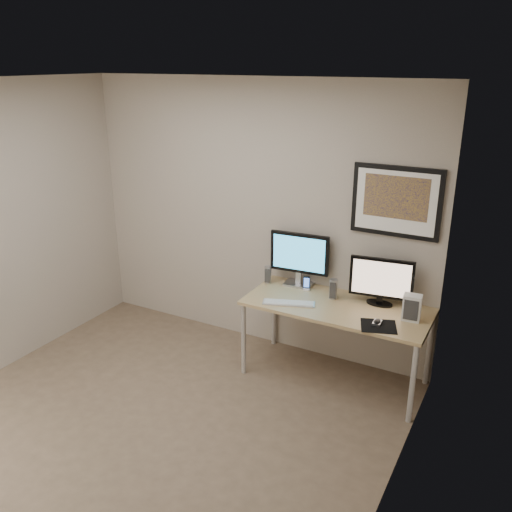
{
  "coord_description": "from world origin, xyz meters",
  "views": [
    {
      "loc": [
        2.4,
        -2.74,
        2.75
      ],
      "look_at": [
        0.34,
        1.1,
        1.15
      ],
      "focal_mm": 38.0,
      "sensor_mm": 36.0,
      "label": 1
    }
  ],
  "objects_px": {
    "desk": "(337,312)",
    "monitor_tv": "(381,280)",
    "phone_dock": "(306,283)",
    "monitor_large": "(299,257)",
    "speaker_right": "(333,289)",
    "fan_unit": "(412,308)",
    "speaker_left": "(268,275)",
    "framed_art": "(396,202)",
    "keyboard": "(289,303)"
  },
  "relations": [
    {
      "from": "speaker_right",
      "to": "speaker_left",
      "type": "bearing_deg",
      "value": 162.38
    },
    {
      "from": "speaker_right",
      "to": "desk",
      "type": "bearing_deg",
      "value": -68.48
    },
    {
      "from": "speaker_right",
      "to": "keyboard",
      "type": "distance_m",
      "value": 0.43
    },
    {
      "from": "monitor_tv",
      "to": "phone_dock",
      "type": "xyz_separation_m",
      "value": [
        -0.69,
        -0.01,
        -0.16
      ]
    },
    {
      "from": "speaker_left",
      "to": "fan_unit",
      "type": "bearing_deg",
      "value": -21.36
    },
    {
      "from": "speaker_left",
      "to": "fan_unit",
      "type": "height_order",
      "value": "fan_unit"
    },
    {
      "from": "framed_art",
      "to": "keyboard",
      "type": "xyz_separation_m",
      "value": [
        -0.73,
        -0.51,
        -0.88
      ]
    },
    {
      "from": "monitor_large",
      "to": "monitor_tv",
      "type": "relative_size",
      "value": 1.04
    },
    {
      "from": "monitor_tv",
      "to": "keyboard",
      "type": "bearing_deg",
      "value": -160.99
    },
    {
      "from": "speaker_right",
      "to": "fan_unit",
      "type": "distance_m",
      "value": 0.72
    },
    {
      "from": "phone_dock",
      "to": "monitor_large",
      "type": "bearing_deg",
      "value": 127.15
    },
    {
      "from": "speaker_left",
      "to": "monitor_large",
      "type": "bearing_deg",
      "value": 1.35
    },
    {
      "from": "monitor_large",
      "to": "fan_unit",
      "type": "bearing_deg",
      "value": -16.31
    },
    {
      "from": "speaker_left",
      "to": "keyboard",
      "type": "distance_m",
      "value": 0.51
    },
    {
      "from": "desk",
      "to": "monitor_large",
      "type": "bearing_deg",
      "value": 152.43
    },
    {
      "from": "monitor_tv",
      "to": "speaker_right",
      "type": "relative_size",
      "value": 2.97
    },
    {
      "from": "monitor_tv",
      "to": "speaker_left",
      "type": "height_order",
      "value": "monitor_tv"
    },
    {
      "from": "monitor_large",
      "to": "fan_unit",
      "type": "distance_m",
      "value": 1.14
    },
    {
      "from": "speaker_left",
      "to": "desk",
      "type": "bearing_deg",
      "value": -27.64
    },
    {
      "from": "fan_unit",
      "to": "desk",
      "type": "bearing_deg",
      "value": 176.6
    },
    {
      "from": "keyboard",
      "to": "speaker_left",
      "type": "bearing_deg",
      "value": 117.9
    },
    {
      "from": "framed_art",
      "to": "speaker_left",
      "type": "relative_size",
      "value": 4.59
    },
    {
      "from": "speaker_left",
      "to": "phone_dock",
      "type": "bearing_deg",
      "value": -13.17
    },
    {
      "from": "fan_unit",
      "to": "monitor_tv",
      "type": "bearing_deg",
      "value": 146.55
    },
    {
      "from": "speaker_left",
      "to": "fan_unit",
      "type": "xyz_separation_m",
      "value": [
        1.39,
        -0.14,
        0.03
      ]
    },
    {
      "from": "speaker_right",
      "to": "keyboard",
      "type": "xyz_separation_m",
      "value": [
        -0.3,
        -0.29,
        -0.08
      ]
    },
    {
      "from": "desk",
      "to": "speaker_right",
      "type": "height_order",
      "value": "speaker_right"
    },
    {
      "from": "desk",
      "to": "monitor_large",
      "type": "distance_m",
      "value": 0.64
    },
    {
      "from": "fan_unit",
      "to": "speaker_right",
      "type": "bearing_deg",
      "value": 167.05
    },
    {
      "from": "speaker_left",
      "to": "phone_dock",
      "type": "relative_size",
      "value": 1.23
    },
    {
      "from": "phone_dock",
      "to": "fan_unit",
      "type": "height_order",
      "value": "fan_unit"
    },
    {
      "from": "desk",
      "to": "fan_unit",
      "type": "relative_size",
      "value": 7.26
    },
    {
      "from": "framed_art",
      "to": "speaker_right",
      "type": "xyz_separation_m",
      "value": [
        -0.43,
        -0.22,
        -0.8
      ]
    },
    {
      "from": "monitor_large",
      "to": "phone_dock",
      "type": "distance_m",
      "value": 0.25
    },
    {
      "from": "speaker_left",
      "to": "fan_unit",
      "type": "distance_m",
      "value": 1.4
    },
    {
      "from": "monitor_large",
      "to": "speaker_right",
      "type": "bearing_deg",
      "value": -23.14
    },
    {
      "from": "framed_art",
      "to": "keyboard",
      "type": "distance_m",
      "value": 1.25
    },
    {
      "from": "desk",
      "to": "speaker_left",
      "type": "xyz_separation_m",
      "value": [
        -0.76,
        0.16,
        0.15
      ]
    },
    {
      "from": "monitor_large",
      "to": "phone_dock",
      "type": "bearing_deg",
      "value": -36.81
    },
    {
      "from": "monitor_tv",
      "to": "keyboard",
      "type": "relative_size",
      "value": 1.19
    },
    {
      "from": "framed_art",
      "to": "keyboard",
      "type": "bearing_deg",
      "value": -145.36
    },
    {
      "from": "desk",
      "to": "monitor_tv",
      "type": "relative_size",
      "value": 2.96
    },
    {
      "from": "speaker_left",
      "to": "keyboard",
      "type": "bearing_deg",
      "value": -57.35
    },
    {
      "from": "monitor_tv",
      "to": "speaker_right",
      "type": "bearing_deg",
      "value": -178.31
    },
    {
      "from": "monitor_large",
      "to": "keyboard",
      "type": "bearing_deg",
      "value": -81.97
    },
    {
      "from": "framed_art",
      "to": "fan_unit",
      "type": "relative_size",
      "value": 3.4
    },
    {
      "from": "framed_art",
      "to": "phone_dock",
      "type": "height_order",
      "value": "framed_art"
    },
    {
      "from": "monitor_tv",
      "to": "keyboard",
      "type": "distance_m",
      "value": 0.82
    },
    {
      "from": "monitor_large",
      "to": "monitor_tv",
      "type": "distance_m",
      "value": 0.8
    },
    {
      "from": "speaker_right",
      "to": "fan_unit",
      "type": "bearing_deg",
      "value": -21.37
    }
  ]
}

